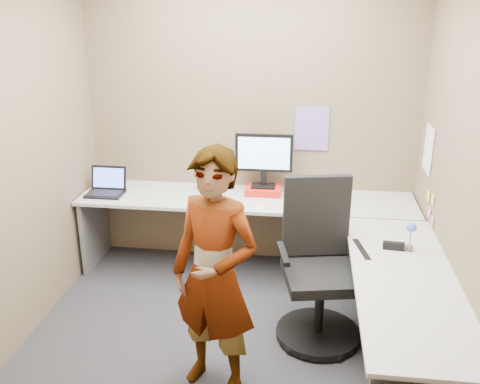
# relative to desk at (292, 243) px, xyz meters

# --- Properties ---
(ground) EXTENTS (3.00, 3.00, 0.00)m
(ground) POSITION_rel_desk_xyz_m (-0.44, -0.39, -0.59)
(ground) COLOR #232327
(ground) RESTS_ON ground
(wall_back) EXTENTS (3.00, 0.00, 3.00)m
(wall_back) POSITION_rel_desk_xyz_m (-0.44, 0.91, 0.76)
(wall_back) COLOR brown
(wall_back) RESTS_ON ground
(wall_right) EXTENTS (0.00, 2.70, 2.70)m
(wall_right) POSITION_rel_desk_xyz_m (1.06, -0.39, 0.76)
(wall_right) COLOR brown
(wall_right) RESTS_ON ground
(wall_left) EXTENTS (0.00, 2.70, 2.70)m
(wall_left) POSITION_rel_desk_xyz_m (-1.94, -0.39, 0.76)
(wall_left) COLOR brown
(wall_left) RESTS_ON ground
(desk) EXTENTS (2.98, 2.58, 0.73)m
(desk) POSITION_rel_desk_xyz_m (0.00, 0.00, 0.00)
(desk) COLOR #A5A5A5
(desk) RESTS_ON ground
(paper_ream) EXTENTS (0.32, 0.24, 0.06)m
(paper_ream) POSITION_rel_desk_xyz_m (-0.30, 0.71, 0.17)
(paper_ream) COLOR red
(paper_ream) RESTS_ON desk
(monitor) EXTENTS (0.51, 0.15, 0.48)m
(monitor) POSITION_rel_desk_xyz_m (-0.30, 0.73, 0.49)
(monitor) COLOR black
(monitor) RESTS_ON paper_ream
(laptop) EXTENTS (0.32, 0.27, 0.23)m
(laptop) POSITION_rel_desk_xyz_m (-1.70, 0.54, 0.20)
(laptop) COLOR black
(laptop) RESTS_ON desk
(trackball_mouse) EXTENTS (0.12, 0.08, 0.07)m
(trackball_mouse) POSITION_rel_desk_xyz_m (-0.86, 0.67, 0.17)
(trackball_mouse) COLOR #B7B7BC
(trackball_mouse) RESTS_ON desk
(origami) EXTENTS (0.10, 0.10, 0.06)m
(origami) POSITION_rel_desk_xyz_m (-0.29, 0.36, 0.17)
(origami) COLOR white
(origami) RESTS_ON desk
(stapler) EXTENTS (0.15, 0.05, 0.05)m
(stapler) POSITION_rel_desk_xyz_m (0.72, -0.30, 0.17)
(stapler) COLOR black
(stapler) RESTS_ON desk
(flower) EXTENTS (0.07, 0.07, 0.22)m
(flower) POSITION_rel_desk_xyz_m (0.82, -0.30, 0.28)
(flower) COLOR brown
(flower) RESTS_ON desk
(calendar_purple) EXTENTS (0.30, 0.01, 0.40)m
(calendar_purple) POSITION_rel_desk_xyz_m (0.11, 0.90, 0.71)
(calendar_purple) COLOR #846BB7
(calendar_purple) RESTS_ON wall_back
(calendar_white) EXTENTS (0.01, 0.28, 0.38)m
(calendar_white) POSITION_rel_desk_xyz_m (1.05, 0.51, 0.66)
(calendar_white) COLOR white
(calendar_white) RESTS_ON wall_right
(sticky_note_a) EXTENTS (0.01, 0.07, 0.07)m
(sticky_note_a) POSITION_rel_desk_xyz_m (1.05, 0.16, 0.36)
(sticky_note_a) COLOR #F2E059
(sticky_note_a) RESTS_ON wall_right
(sticky_note_b) EXTENTS (0.01, 0.07, 0.07)m
(sticky_note_b) POSITION_rel_desk_xyz_m (1.05, 0.21, 0.23)
(sticky_note_b) COLOR pink
(sticky_note_b) RESTS_ON wall_right
(sticky_note_c) EXTENTS (0.01, 0.07, 0.07)m
(sticky_note_c) POSITION_rel_desk_xyz_m (1.05, 0.09, 0.21)
(sticky_note_c) COLOR pink
(sticky_note_c) RESTS_ON wall_right
(sticky_note_d) EXTENTS (0.01, 0.07, 0.07)m
(sticky_note_d) POSITION_rel_desk_xyz_m (1.05, 0.31, 0.33)
(sticky_note_d) COLOR #F2E059
(sticky_note_d) RESTS_ON wall_right
(office_chair) EXTENTS (0.66, 0.63, 1.18)m
(office_chair) POSITION_rel_desk_xyz_m (0.21, -0.31, -0.11)
(office_chair) COLOR black
(office_chair) RESTS_ON ground
(person) EXTENTS (0.69, 0.58, 1.61)m
(person) POSITION_rel_desk_xyz_m (-0.44, -0.97, 0.22)
(person) COLOR #999399
(person) RESTS_ON ground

